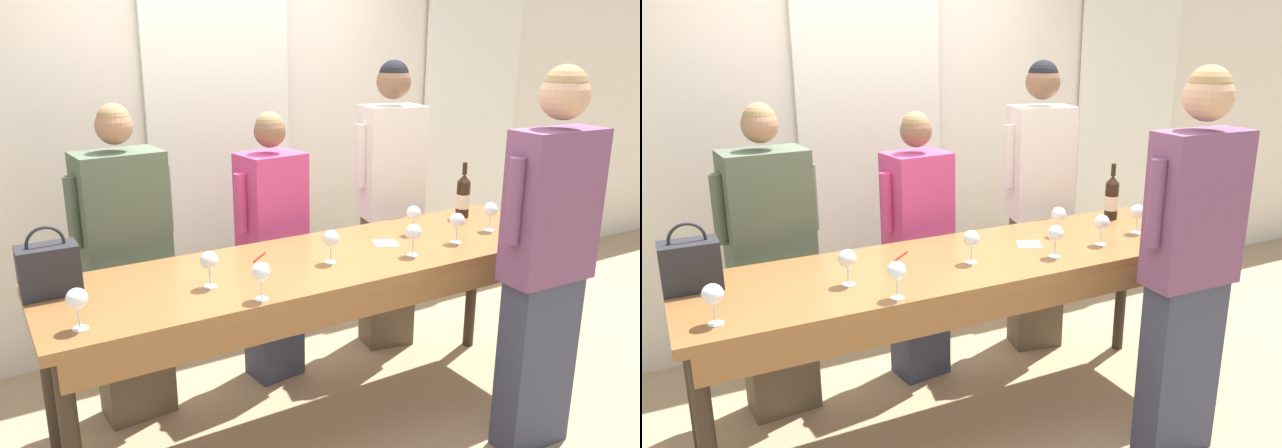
{
  "view_description": "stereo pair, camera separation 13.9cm",
  "coord_description": "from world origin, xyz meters",
  "views": [
    {
      "loc": [
        -1.51,
        -2.51,
        1.99
      ],
      "look_at": [
        0.0,
        0.08,
        1.11
      ],
      "focal_mm": 35.0,
      "sensor_mm": 36.0,
      "label": 1
    },
    {
      "loc": [
        -1.38,
        -2.58,
        1.99
      ],
      "look_at": [
        0.0,
        0.08,
        1.11
      ],
      "focal_mm": 35.0,
      "sensor_mm": 36.0,
      "label": 2
    }
  ],
  "objects": [
    {
      "name": "wall_back",
      "position": [
        0.0,
        1.43,
        1.4
      ],
      "size": [
        12.0,
        0.06,
        2.8
      ],
      "color": "silver",
      "rests_on": "ground_plane"
    },
    {
      "name": "wine_glass_center_right",
      "position": [
        0.6,
        0.08,
        1.08
      ],
      "size": [
        0.08,
        0.08,
        0.16
      ],
      "color": "white",
      "rests_on": "tasting_bar"
    },
    {
      "name": "guest_olive_jacket",
      "position": [
        -0.84,
        0.64,
        0.85
      ],
      "size": [
        0.54,
        0.31,
        1.7
      ],
      "color": "brown",
      "rests_on": "ground_plane"
    },
    {
      "name": "host_pouring",
      "position": [
        0.82,
        -0.65,
        0.99
      ],
      "size": [
        0.56,
        0.22,
        1.9
      ],
      "color": "#383D51",
      "rests_on": "ground_plane"
    },
    {
      "name": "curtain_panel_right",
      "position": [
        2.2,
        1.37,
        1.34
      ],
      "size": [
        0.98,
        0.03,
        2.69
      ],
      "color": "white",
      "rests_on": "ground_plane"
    },
    {
      "name": "wine_glass_center_mid",
      "position": [
        -0.65,
        -0.08,
        1.08
      ],
      "size": [
        0.08,
        0.08,
        0.16
      ],
      "color": "white",
      "rests_on": "tasting_bar"
    },
    {
      "name": "wine_glass_center_left",
      "position": [
        -0.51,
        -0.32,
        1.08
      ],
      "size": [
        0.08,
        0.08,
        0.16
      ],
      "color": "white",
      "rests_on": "tasting_bar"
    },
    {
      "name": "guest_cream_sweater",
      "position": [
        0.85,
        0.64,
        0.98
      ],
      "size": [
        0.49,
        0.33,
        1.88
      ],
      "color": "brown",
      "rests_on": "ground_plane"
    },
    {
      "name": "tasting_bar",
      "position": [
        0.0,
        -0.03,
        0.86
      ],
      "size": [
        2.76,
        0.77,
        0.96
      ],
      "color": "brown",
      "rests_on": "ground_plane"
    },
    {
      "name": "wine_bottle",
      "position": [
        1.08,
        0.22,
        1.09
      ],
      "size": [
        0.08,
        0.08,
        0.34
      ],
      "color": "black",
      "rests_on": "tasting_bar"
    },
    {
      "name": "napkin",
      "position": [
        0.37,
        0.02,
        0.96
      ],
      "size": [
        0.16,
        0.16,
        0.0
      ],
      "color": "white",
      "rests_on": "tasting_bar"
    },
    {
      "name": "ground_plane",
      "position": [
        0.0,
        0.0,
        0.0
      ],
      "size": [
        18.0,
        18.0,
        0.0
      ],
      "primitive_type": "plane",
      "color": "tan"
    },
    {
      "name": "wine_glass_front_mid",
      "position": [
        -0.03,
        -0.08,
        1.08
      ],
      "size": [
        0.08,
        0.08,
        0.16
      ],
      "color": "white",
      "rests_on": "tasting_bar"
    },
    {
      "name": "wine_glass_front_right",
      "position": [
        0.7,
        -0.15,
        1.08
      ],
      "size": [
        0.08,
        0.08,
        0.16
      ],
      "color": "white",
      "rests_on": "tasting_bar"
    },
    {
      "name": "handbag",
      "position": [
        -1.26,
        0.18,
        1.07
      ],
      "size": [
        0.24,
        0.15,
        0.3
      ],
      "color": "#232328",
      "rests_on": "tasting_bar"
    },
    {
      "name": "wine_glass_front_left",
      "position": [
        1.02,
        -0.08,
        1.08
      ],
      "size": [
        0.08,
        0.08,
        0.16
      ],
      "color": "white",
      "rests_on": "tasting_bar"
    },
    {
      "name": "wine_glass_back_left",
      "position": [
        -1.21,
        -0.23,
        1.08
      ],
      "size": [
        0.08,
        0.08,
        0.16
      ],
      "color": "white",
      "rests_on": "tasting_bar"
    },
    {
      "name": "pen",
      "position": [
        -0.3,
        0.16,
        0.96
      ],
      "size": [
        0.11,
        0.1,
        0.01
      ],
      "color": "maroon",
      "rests_on": "tasting_bar"
    },
    {
      "name": "wine_glass_back_mid",
      "position": [
        0.38,
        -0.2,
        1.08
      ],
      "size": [
        0.08,
        0.08,
        0.16
      ],
      "color": "white",
      "rests_on": "tasting_bar"
    },
    {
      "name": "guest_pink_top",
      "position": [
        -0.0,
        0.64,
        0.82
      ],
      "size": [
        0.46,
        0.31,
        1.62
      ],
      "color": "#383D51",
      "rests_on": "ground_plane"
    },
    {
      "name": "curtain_panel_center",
      "position": [
        0.0,
        1.37,
        1.34
      ],
      "size": [
        0.98,
        0.03,
        2.69
      ],
      "color": "white",
      "rests_on": "ground_plane"
    }
  ]
}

